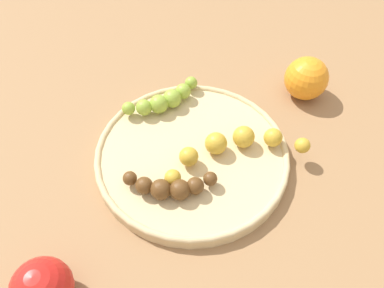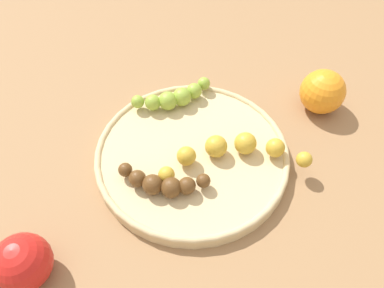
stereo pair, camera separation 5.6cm
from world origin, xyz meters
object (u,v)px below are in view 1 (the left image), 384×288
Objects in this scene: fruit_bowl at (192,154)px; orange_fruit at (306,78)px; apple_red at (42,288)px; banana_green at (164,100)px; banana_spotted at (233,146)px; banana_overripe at (170,186)px.

orange_fruit reaches higher than fruit_bowl.
fruit_bowl is at bearing 138.51° from orange_fruit.
fruit_bowl is 4.16× the size of apple_red.
apple_red reaches higher than banana_green.
apple_red is at bearing 152.93° from fruit_bowl.
orange_fruit is at bearing -41.49° from fruit_bowl.
banana_green is at bearing 37.54° from fruit_bowl.
banana_green is 0.54× the size of banana_spotted.
fruit_bowl is 2.74× the size of banana_green.
apple_red is at bearing 115.24° from banana_spotted.
fruit_bowl is 1.49× the size of banana_spotted.
apple_red is (-0.25, 0.18, -0.00)m from banana_spotted.
orange_fruit is (0.43, -0.29, 0.00)m from apple_red.
banana_spotted is at bearing -35.98° from apple_red.
apple_red is 0.52m from orange_fruit.
banana_spotted is at bearing 15.94° from banana_green.
banana_overripe is at bearing 145.65° from orange_fruit.
banana_spotted reaches higher than fruit_bowl.
banana_green is 0.15m from banana_spotted.
orange_fruit is at bearing -33.94° from apple_red.
banana_green is at bearing 30.42° from banana_spotted.
orange_fruit is (0.26, -0.18, 0.00)m from banana_overripe.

